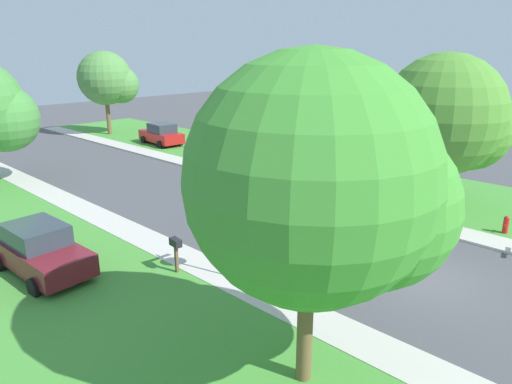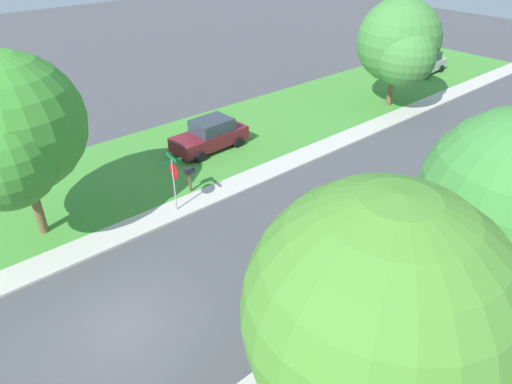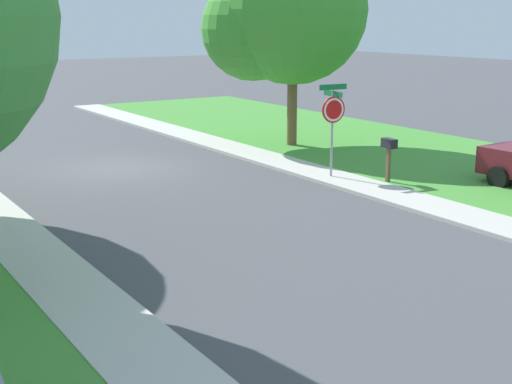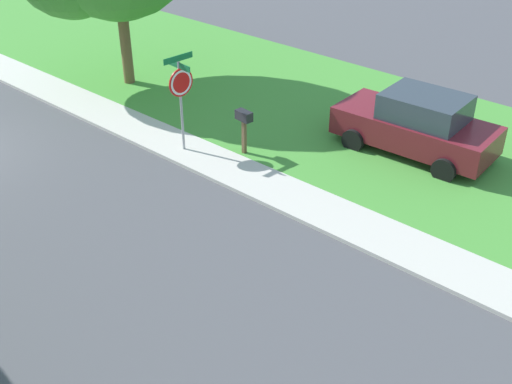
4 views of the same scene
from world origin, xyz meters
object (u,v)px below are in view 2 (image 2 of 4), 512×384
object	(u,v)px
mailbox	(189,174)
tree_sidewalk_mid	(383,332)
tree_sidewalk_far	(10,133)
tree_sidewalk_near	(400,45)
car_silver_driveway_right	(425,63)
car_maroon_kerbside_mid	(210,135)
stop_sign_far_corner	(174,174)

from	to	relation	value
mailbox	tree_sidewalk_mid	bearing A→B (deg)	-15.91
tree_sidewalk_mid	tree_sidewalk_far	size ratio (longest dim) A/B	0.98
tree_sidewalk_mid	tree_sidewalk_near	world-z (taller)	tree_sidewalk_mid
tree_sidewalk_mid	tree_sidewalk_far	bearing A→B (deg)	-168.15
car_silver_driveway_right	tree_sidewalk_mid	size ratio (longest dim) A/B	0.61
tree_sidewalk_mid	tree_sidewalk_far	xyz separation A→B (m)	(-13.96, -2.93, 0.35)
car_maroon_kerbside_mid	tree_sidewalk_far	bearing A→B (deg)	-77.64
car_maroon_kerbside_mid	tree_sidewalk_near	distance (m)	13.81
car_silver_driveway_right	tree_sidewalk_mid	world-z (taller)	tree_sidewalk_mid
stop_sign_far_corner	mailbox	distance (m)	1.87
stop_sign_far_corner	tree_sidewalk_near	bearing A→B (deg)	94.45
tree_sidewalk_mid	car_silver_driveway_right	bearing A→B (deg)	119.47
tree_sidewalk_mid	mailbox	world-z (taller)	tree_sidewalk_mid
car_silver_driveway_right	tree_sidewalk_far	bearing A→B (deg)	-85.83
tree_sidewalk_near	tree_sidewalk_mid	bearing A→B (deg)	-56.42
tree_sidewalk_mid	mailbox	distance (m)	13.94
car_silver_driveway_right	tree_sidewalk_mid	bearing A→B (deg)	-60.53
car_maroon_kerbside_mid	tree_sidewalk_far	distance (m)	10.99
tree_sidewalk_near	tree_sidewalk_far	bearing A→B (deg)	-91.26
stop_sign_far_corner	tree_sidewalk_mid	bearing A→B (deg)	-11.10
stop_sign_far_corner	car_maroon_kerbside_mid	distance (m)	6.37
tree_sidewalk_near	car_silver_driveway_right	bearing A→B (deg)	108.31
car_maroon_kerbside_mid	mailbox	size ratio (longest dim) A/B	3.34
car_silver_driveway_right	tree_sidewalk_near	bearing A→B (deg)	-71.69
tree_sidewalk_near	car_maroon_kerbside_mid	bearing A→B (deg)	-101.69
car_maroon_kerbside_mid	tree_sidewalk_near	bearing A→B (deg)	78.31
tree_sidewalk_mid	tree_sidewalk_far	world-z (taller)	tree_sidewalk_far
car_silver_driveway_right	mailbox	world-z (taller)	car_silver_driveway_right
car_maroon_kerbside_mid	mailbox	xyz separation A→B (m)	(3.15, -3.42, 0.14)
stop_sign_far_corner	tree_sidewalk_near	size ratio (longest dim) A/B	0.39
car_maroon_kerbside_mid	tree_sidewalk_near	xyz separation A→B (m)	(2.72, 13.12, 3.35)
car_maroon_kerbside_mid	tree_sidewalk_far	xyz separation A→B (m)	(2.20, -10.06, 3.83)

